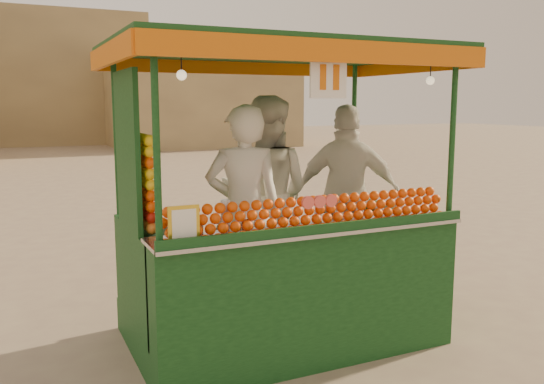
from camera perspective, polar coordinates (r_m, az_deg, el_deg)
name	(u,v)px	position (r m, az deg, el deg)	size (l,w,h in m)	color
ground	(278,329)	(5.64, 0.56, -13.58)	(90.00, 90.00, 0.00)	#745F53
building_right	(200,97)	(30.16, -7.19, 9.41)	(9.00, 6.00, 5.00)	tan
building_center	(8,79)	(34.73, -24.95, 10.23)	(14.00, 7.00, 7.00)	tan
juice_cart	(278,250)	(5.06, 0.63, -5.84)	(2.92, 1.89, 2.65)	#0E3313
vendor_left	(244,210)	(4.98, -2.85, -1.83)	(0.76, 0.60, 1.84)	silver
vendor_middle	(265,195)	(5.55, -0.73, -0.30)	(1.18, 1.16, 1.92)	silver
vendor_right	(347,195)	(5.85, 7.56, -0.31)	(1.16, 0.94, 1.84)	silver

